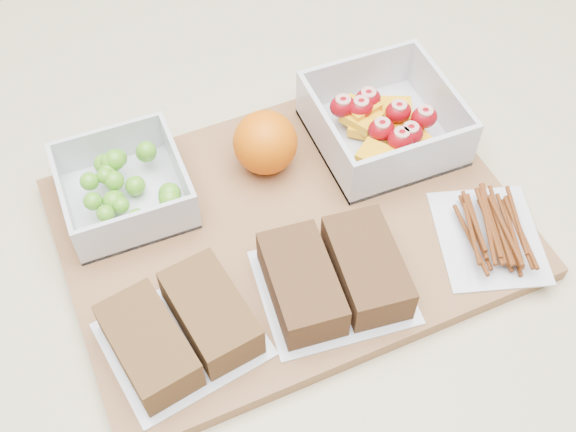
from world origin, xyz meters
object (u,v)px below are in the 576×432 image
at_px(grape_container, 126,186).
at_px(sandwich_bag_left, 180,330).
at_px(orange, 265,142).
at_px(sandwich_bag_center, 334,276).
at_px(cutting_board, 290,228).
at_px(fruit_container, 383,124).
at_px(pretzel_bag, 491,230).

distance_m(grape_container, sandwich_bag_left, 0.16).
xyz_separation_m(orange, sandwich_bag_center, (0.00, -0.16, -0.01)).
xyz_separation_m(cutting_board, fruit_container, (0.13, 0.07, 0.03)).
bearing_deg(cutting_board, fruit_container, 25.07).
distance_m(cutting_board, fruit_container, 0.15).
height_order(cutting_board, orange, orange).
bearing_deg(fruit_container, sandwich_bag_left, -150.82).
bearing_deg(sandwich_bag_center, fruit_container, 50.58).
distance_m(orange, sandwich_bag_left, 0.21).
distance_m(fruit_container, pretzel_bag, 0.16).
xyz_separation_m(grape_container, fruit_container, (0.26, -0.02, 0.00)).
xyz_separation_m(grape_container, orange, (0.14, -0.01, 0.01)).
bearing_deg(fruit_container, grape_container, 175.73).
distance_m(cutting_board, orange, 0.09).
xyz_separation_m(cutting_board, grape_container, (-0.13, 0.08, 0.03)).
distance_m(sandwich_bag_left, sandwich_bag_center, 0.14).
bearing_deg(fruit_container, orange, 174.15).
relative_size(sandwich_bag_left, sandwich_bag_center, 1.01).
relative_size(fruit_container, sandwich_bag_left, 0.96).
bearing_deg(cutting_board, sandwich_bag_left, -150.55).
distance_m(fruit_container, sandwich_bag_left, 0.30).
height_order(fruit_container, pretzel_bag, fruit_container).
relative_size(orange, pretzel_bag, 0.47).
bearing_deg(pretzel_bag, sandwich_bag_left, 178.85).
distance_m(grape_container, orange, 0.14).
xyz_separation_m(grape_container, sandwich_bag_left, (0.00, -0.16, -0.00)).
distance_m(sandwich_bag_center, pretzel_bag, 0.16).
bearing_deg(grape_container, orange, -2.87).
distance_m(grape_container, sandwich_bag_center, 0.22).
distance_m(orange, sandwich_bag_center, 0.16).
height_order(sandwich_bag_left, pretzel_bag, sandwich_bag_left).
relative_size(grape_container, sandwich_bag_left, 0.81).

